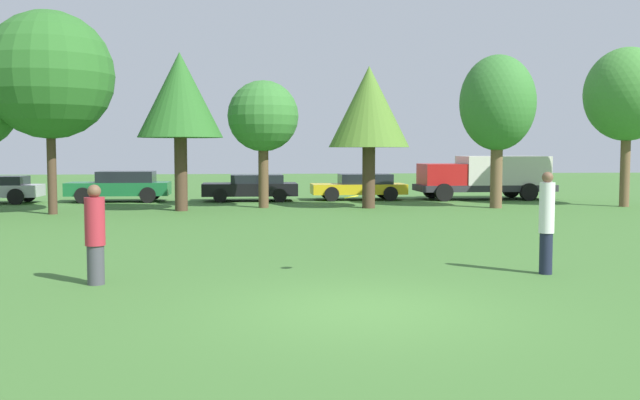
{
  "coord_description": "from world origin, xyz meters",
  "views": [
    {
      "loc": [
        -1.67,
        -10.12,
        2.32
      ],
      "look_at": [
        -0.22,
        4.28,
        1.31
      ],
      "focal_mm": 39.88,
      "sensor_mm": 36.0,
      "label": 1
    }
  ],
  "objects_px": {
    "parked_car_yellow": "(360,186)",
    "delivery_truck_red": "(486,175)",
    "tree_2": "(180,96)",
    "tree_3": "(263,117)",
    "person_catcher": "(547,221)",
    "tree_5": "(498,104)",
    "tree_1": "(49,75)",
    "parked_car_green": "(121,186)",
    "person_thrower": "(95,234)",
    "parked_car_black": "(252,187)",
    "tree_6": "(627,95)",
    "tree_4": "(369,108)",
    "frisbee": "(351,197)"
  },
  "relations": [
    {
      "from": "person_catcher",
      "to": "frisbee",
      "type": "distance_m",
      "value": 3.71
    },
    {
      "from": "person_thrower",
      "to": "tree_6",
      "type": "distance_m",
      "value": 23.99
    },
    {
      "from": "tree_2",
      "to": "tree_4",
      "type": "bearing_deg",
      "value": 4.55
    },
    {
      "from": "parked_car_green",
      "to": "parked_car_black",
      "type": "bearing_deg",
      "value": 178.57
    },
    {
      "from": "parked_car_green",
      "to": "frisbee",
      "type": "bearing_deg",
      "value": 110.67
    },
    {
      "from": "delivery_truck_red",
      "to": "parked_car_yellow",
      "type": "bearing_deg",
      "value": -2.88
    },
    {
      "from": "tree_4",
      "to": "parked_car_green",
      "type": "bearing_deg",
      "value": 156.51
    },
    {
      "from": "person_catcher",
      "to": "person_thrower",
      "type": "bearing_deg",
      "value": 0.0
    },
    {
      "from": "person_catcher",
      "to": "tree_3",
      "type": "height_order",
      "value": "tree_3"
    },
    {
      "from": "person_catcher",
      "to": "tree_5",
      "type": "distance_m",
      "value": 15.92
    },
    {
      "from": "tree_6",
      "to": "parked_car_black",
      "type": "relative_size",
      "value": 1.52
    },
    {
      "from": "person_catcher",
      "to": "tree_5",
      "type": "relative_size",
      "value": 0.31
    },
    {
      "from": "person_thrower",
      "to": "tree_1",
      "type": "bearing_deg",
      "value": 106.02
    },
    {
      "from": "tree_2",
      "to": "parked_car_green",
      "type": "height_order",
      "value": "tree_2"
    },
    {
      "from": "parked_car_green",
      "to": "delivery_truck_red",
      "type": "distance_m",
      "value": 16.92
    },
    {
      "from": "tree_2",
      "to": "tree_6",
      "type": "bearing_deg",
      "value": 0.82
    },
    {
      "from": "tree_1",
      "to": "parked_car_yellow",
      "type": "bearing_deg",
      "value": 27.09
    },
    {
      "from": "tree_1",
      "to": "parked_car_green",
      "type": "height_order",
      "value": "tree_1"
    },
    {
      "from": "tree_1",
      "to": "tree_2",
      "type": "relative_size",
      "value": 1.21
    },
    {
      "from": "frisbee",
      "to": "tree_4",
      "type": "xyz_separation_m",
      "value": [
        2.93,
        15.29,
        2.54
      ]
    },
    {
      "from": "tree_3",
      "to": "tree_4",
      "type": "bearing_deg",
      "value": -8.13
    },
    {
      "from": "tree_1",
      "to": "delivery_truck_red",
      "type": "xyz_separation_m",
      "value": [
        18.28,
        6.03,
        -3.87
      ]
    },
    {
      "from": "tree_5",
      "to": "tree_6",
      "type": "height_order",
      "value": "tree_6"
    },
    {
      "from": "delivery_truck_red",
      "to": "tree_1",
      "type": "bearing_deg",
      "value": 17.96
    },
    {
      "from": "frisbee",
      "to": "parked_car_green",
      "type": "distance_m",
      "value": 21.29
    },
    {
      "from": "parked_car_yellow",
      "to": "tree_3",
      "type": "bearing_deg",
      "value": 41.52
    },
    {
      "from": "tree_2",
      "to": "tree_3",
      "type": "bearing_deg",
      "value": 20.51
    },
    {
      "from": "tree_4",
      "to": "delivery_truck_red",
      "type": "xyz_separation_m",
      "value": [
        6.38,
        4.46,
        -2.87
      ]
    },
    {
      "from": "tree_6",
      "to": "delivery_truck_red",
      "type": "height_order",
      "value": "tree_6"
    },
    {
      "from": "person_thrower",
      "to": "delivery_truck_red",
      "type": "relative_size",
      "value": 0.27
    },
    {
      "from": "tree_5",
      "to": "tree_3",
      "type": "bearing_deg",
      "value": 173.51
    },
    {
      "from": "parked_car_yellow",
      "to": "delivery_truck_red",
      "type": "distance_m",
      "value": 6.0
    },
    {
      "from": "person_thrower",
      "to": "person_catcher",
      "type": "height_order",
      "value": "person_catcher"
    },
    {
      "from": "person_thrower",
      "to": "tree_6",
      "type": "xyz_separation_m",
      "value": [
        18.08,
        15.32,
        3.7
      ]
    },
    {
      "from": "tree_2",
      "to": "delivery_truck_red",
      "type": "relative_size",
      "value": 0.94
    },
    {
      "from": "tree_4",
      "to": "frisbee",
      "type": "bearing_deg",
      "value": -100.85
    },
    {
      "from": "parked_car_yellow",
      "to": "delivery_truck_red",
      "type": "height_order",
      "value": "delivery_truck_red"
    },
    {
      "from": "tree_3",
      "to": "delivery_truck_red",
      "type": "relative_size",
      "value": 0.8
    },
    {
      "from": "tree_4",
      "to": "tree_6",
      "type": "xyz_separation_m",
      "value": [
        10.63,
        -0.33,
        0.57
      ]
    },
    {
      "from": "tree_5",
      "to": "parked_car_black",
      "type": "height_order",
      "value": "tree_5"
    },
    {
      "from": "person_thrower",
      "to": "delivery_truck_red",
      "type": "bearing_deg",
      "value": 53.94
    },
    {
      "from": "person_thrower",
      "to": "frisbee",
      "type": "relative_size",
      "value": 6.51
    },
    {
      "from": "tree_1",
      "to": "delivery_truck_red",
      "type": "distance_m",
      "value": 19.64
    },
    {
      "from": "person_thrower",
      "to": "parked_car_black",
      "type": "relative_size",
      "value": 0.4
    },
    {
      "from": "person_catcher",
      "to": "delivery_truck_red",
      "type": "xyz_separation_m",
      "value": [
        5.64,
        19.89,
        0.14
      ]
    },
    {
      "from": "person_catcher",
      "to": "tree_4",
      "type": "height_order",
      "value": "tree_4"
    },
    {
      "from": "tree_6",
      "to": "parked_car_black",
      "type": "distance_m",
      "value": 16.51
    },
    {
      "from": "tree_1",
      "to": "parked_car_yellow",
      "type": "height_order",
      "value": "tree_1"
    },
    {
      "from": "tree_1",
      "to": "tree_4",
      "type": "bearing_deg",
      "value": 7.52
    },
    {
      "from": "parked_car_yellow",
      "to": "tree_4",
      "type": "bearing_deg",
      "value": 84.77
    }
  ]
}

